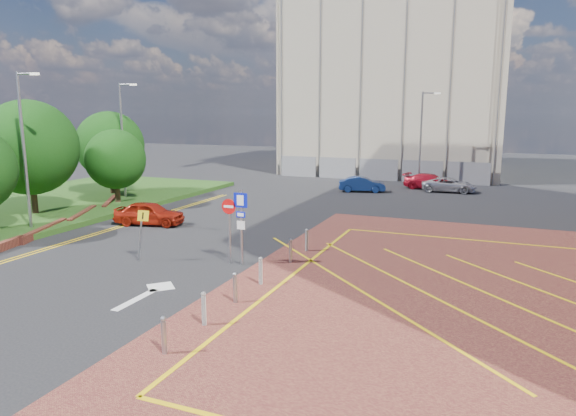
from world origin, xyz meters
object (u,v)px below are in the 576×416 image
Objects in this scene: tree_d at (110,145)px; tree_c at (115,159)px; lamp_back at (422,135)px; car_silver_back at (449,185)px; lamp_left_far at (123,136)px; tree_b at (30,148)px; car_red_back at (431,182)px; lamp_left_near at (25,145)px; car_blue_back at (362,184)px; car_red_left at (149,213)px; warning_sign at (141,229)px; sign_cluster at (237,219)px.

tree_c is at bearing -45.00° from tree_d.
lamp_back is 5.50m from car_silver_back.
lamp_left_far reaches higher than lamp_back.
tree_c is 2.65m from lamp_left_far.
car_red_back is at bearing 45.32° from tree_b.
lamp_left_near is 1.91× the size of car_silver_back.
car_silver_back is (21.19, 13.04, -4.08)m from lamp_left_far.
tree_b is 30.21m from lamp_back.
lamp_left_near reaches higher than tree_d.
tree_c reaches higher than car_blue_back.
car_red_left is at bearing -118.55° from lamp_back.
warning_sign is at bearing -45.86° from tree_c.
lamp_back reaches higher than car_silver_back.
lamp_left_far is at bearing 111.15° from car_blue_back.
car_red_left is 18.47m from car_blue_back.
sign_cluster is 0.82× the size of car_red_left.
lamp_left_near is at bearing -122.40° from lamp_back.
car_red_left is (6.52, -6.01, -3.99)m from lamp_left_far.
lamp_left_near is 30.80m from lamp_back.
lamp_back is at bearing -41.65° from car_red_left.
car_blue_back is at bearing 47.97° from tree_b.
sign_cluster is 9.68m from car_red_left.
tree_b is at bearing -111.80° from tree_c.
tree_b is at bearing -98.77° from lamp_left_far.
car_red_back is (4.93, 3.44, 0.03)m from car_blue_back.
warning_sign is (9.82, -10.12, -1.76)m from tree_c.
tree_c is 0.61× the size of lamp_back.
lamp_left_near is 10.20m from lamp_left_far.
lamp_left_far is at bearing 34.23° from car_red_left.
car_red_left is at bearing 140.50° from car_silver_back.
warning_sign is (8.74, -2.12, -3.23)m from lamp_left_near.
tree_d reaches higher than warning_sign.
car_red_left is 24.04m from car_silver_back.
sign_cluster is at bearing -36.82° from lamp_left_far.
car_silver_back is (10.45, 25.16, -0.85)m from warning_sign.
car_blue_back is at bearing 58.21° from lamp_left_near.
tree_d is at bearing 37.72° from car_red_left.
lamp_back reaches higher than car_red_left.
lamp_left_near reaches higher than sign_cluster.
car_blue_back is at bearing -39.47° from car_red_left.
lamp_left_near reaches higher than lamp_back.
tree_d is 26.40m from car_silver_back.
car_red_left is 23.92m from car_red_back.
car_blue_back is 0.88× the size of car_silver_back.
tree_c reaches higher than sign_cluster.
car_blue_back is at bearing 109.27° from car_silver_back.
lamp_left_far reaches higher than car_silver_back.
sign_cluster is at bearing 165.54° from car_blue_back.
car_silver_back is at bearing 36.58° from tree_c.
car_silver_back is at bearing 27.36° from tree_d.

